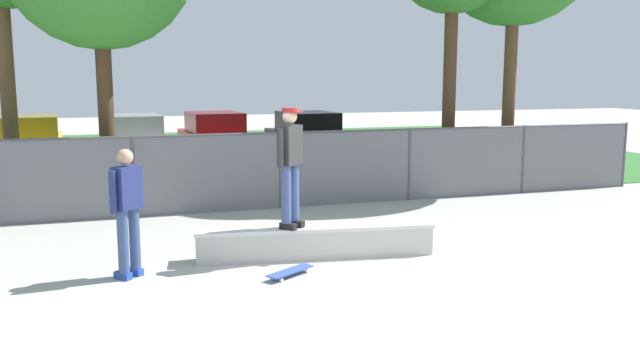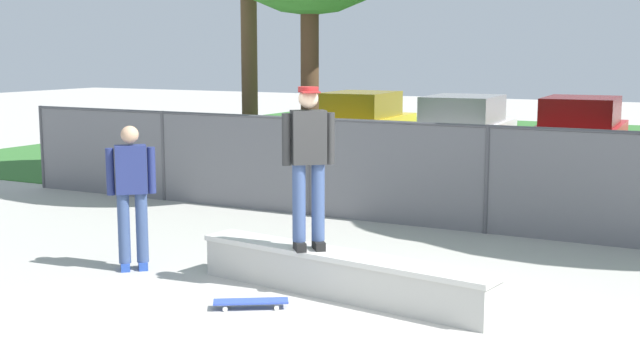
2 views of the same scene
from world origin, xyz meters
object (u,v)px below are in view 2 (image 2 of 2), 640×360
object	(u,v)px
car_yellow	(358,124)
skateboarder	(308,159)
bystander	(132,191)
car_red	(579,133)
car_white	(461,131)
skateboard	(251,302)
concrete_ledge	(341,274)

from	to	relation	value
car_yellow	skateboarder	bearing A→B (deg)	-67.36
car_yellow	bystander	distance (m)	11.92
car_red	car_white	bearing A→B (deg)	-164.80
skateboard	bystander	size ratio (longest dim) A/B	0.43
skateboarder	car_white	world-z (taller)	skateboarder
skateboarder	car_red	xyz separation A→B (m)	(0.74, 11.73, -0.69)
car_white	skateboarder	bearing A→B (deg)	-80.40
concrete_ledge	skateboard	size ratio (longest dim) A/B	4.80
skateboarder	skateboard	distance (m)	1.70
car_white	car_red	world-z (taller)	same
skateboard	bystander	distance (m)	2.44
skateboard	bystander	xyz separation A→B (m)	(-2.15, 0.66, 0.94)
car_yellow	car_white	world-z (taller)	same
concrete_ledge	skateboarder	world-z (taller)	skateboarder
car_red	skateboarder	bearing A→B (deg)	-93.60
concrete_ledge	skateboard	xyz separation A→B (m)	(-0.65, -0.85, -0.18)
skateboarder	car_white	size ratio (longest dim) A/B	0.43
car_white	bystander	distance (m)	11.22
concrete_ledge	skateboard	bearing A→B (deg)	-127.29
car_yellow	car_red	world-z (taller)	same
concrete_ledge	car_yellow	world-z (taller)	car_yellow
concrete_ledge	skateboarder	bearing A→B (deg)	-178.61
skateboarder	car_white	bearing A→B (deg)	99.60
car_white	bystander	xyz separation A→B (m)	(-0.54, -11.21, 0.17)
car_yellow	car_red	size ratio (longest dim) A/B	1.00
car_yellow	bystander	size ratio (longest dim) A/B	2.36
car_red	car_yellow	bearing A→B (deg)	-177.54
car_white	car_yellow	bearing A→B (deg)	170.89
skateboarder	car_yellow	distance (m)	12.47
skateboard	car_yellow	distance (m)	13.17
concrete_ledge	bystander	xyz separation A→B (m)	(-2.80, -0.20, 0.76)
skateboarder	car_red	world-z (taller)	skateboarder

